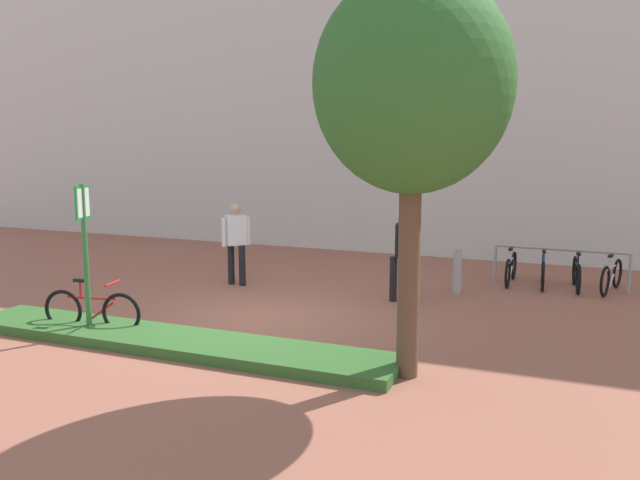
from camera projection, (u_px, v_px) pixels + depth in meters
name	position (u px, v px, depth m)	size (l,w,h in m)	color
ground_plane	(260.00, 320.00, 11.20)	(60.00, 60.00, 0.00)	#9E5B47
building_facade	(390.00, 63.00, 17.40)	(28.00, 1.20, 10.00)	silver
planter_strip	(170.00, 341.00, 9.78)	(7.00, 1.10, 0.16)	#336028
tree_sidewalk	(413.00, 86.00, 8.01)	(2.45, 2.45, 5.07)	brown
parking_sign_post	(84.00, 237.00, 10.11)	(0.08, 0.36, 2.37)	#2D7238
bike_at_sign	(92.00, 310.00, 10.47)	(1.67, 0.45, 0.86)	black
bike_rack_cluster	(560.00, 271.00, 13.52)	(2.66, 1.62, 0.83)	#99999E
bollard_steel	(457.00, 271.00, 13.07)	(0.16, 0.16, 0.90)	#ADADB2
person_suited_dark	(402.00, 249.00, 12.38)	(0.41, 0.60, 1.72)	black
person_casual_tan	(236.00, 239.00, 13.70)	(0.46, 0.46, 1.72)	black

